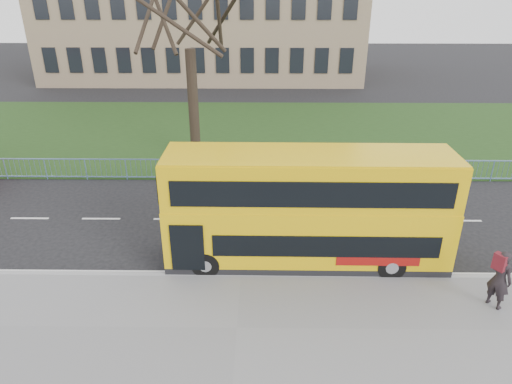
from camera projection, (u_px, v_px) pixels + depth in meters
ground at (243, 252)px, 16.68m from camera, size 120.00×120.00×0.00m
kerb at (241, 276)px, 15.25m from camera, size 80.00×0.20×0.14m
grass_verge at (251, 132)px, 29.61m from camera, size 80.00×15.40×0.08m
guard_railing at (248, 170)px, 22.42m from camera, size 40.00×0.12×1.10m
bare_tree at (189, 26)px, 22.83m from camera, size 9.60×9.60×13.72m
civic_building at (205, 2)px, 45.46m from camera, size 30.00×15.00×14.00m
yellow_bus at (308, 207)px, 15.29m from camera, size 9.50×2.35×3.98m
pedestrian at (500, 279)px, 13.39m from camera, size 0.77×0.83×1.90m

